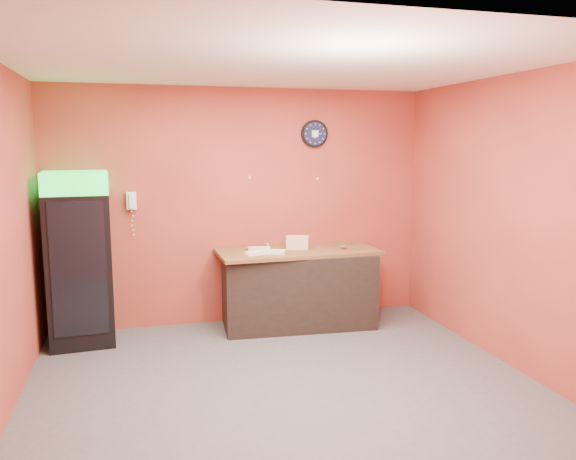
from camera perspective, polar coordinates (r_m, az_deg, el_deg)
name	(u,v)px	position (r m, az deg, el deg)	size (l,w,h in m)	color
floor	(284,385)	(5.22, -0.41, -15.49)	(4.50, 4.50, 0.00)	#47474C
back_wall	(242,206)	(6.75, -4.71, 2.40)	(4.50, 0.02, 2.80)	#B54633
right_wall	(510,222)	(5.80, 21.62, 0.78)	(0.02, 4.00, 2.80)	#B54633
ceiling	(284,63)	(4.80, -0.44, 16.62)	(4.50, 4.00, 0.02)	white
beverage_cooler	(79,261)	(6.37, -20.49, -3.01)	(0.69, 0.70, 1.86)	black
prep_counter	(298,289)	(6.69, 1.00, -6.04)	(1.74, 0.78, 0.87)	black
wall_clock	(314,134)	(6.90, 2.70, 9.74)	(0.33, 0.06, 0.33)	black
wall_phone	(131,201)	(6.58, -15.62, 2.88)	(0.11, 0.10, 0.20)	white
butcher_paper	(298,252)	(6.59, 1.01, -2.20)	(1.87, 0.79, 0.04)	brown
sub_roll_stack	(297,243)	(6.60, 0.96, -1.28)	(0.27, 0.17, 0.16)	beige
wrapped_sandwich_left	(257,253)	(6.31, -3.21, -2.34)	(0.28, 0.11, 0.04)	white
wrapped_sandwich_mid	(272,252)	(6.36, -1.63, -2.23)	(0.30, 0.12, 0.04)	white
wrapped_sandwich_right	(259,249)	(6.57, -2.95, -1.90)	(0.26, 0.10, 0.04)	white
kitchen_tool	(268,245)	(6.69, -2.04, -1.57)	(0.07, 0.07, 0.07)	silver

